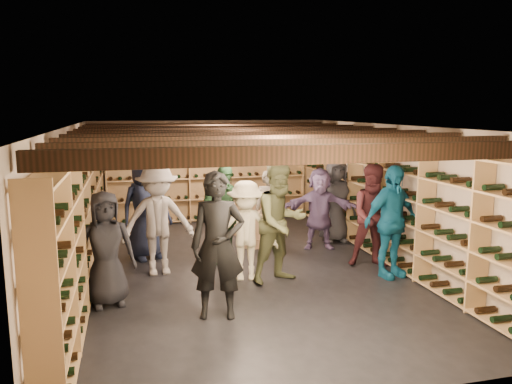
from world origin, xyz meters
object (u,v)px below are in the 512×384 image
object	(u,v)px
person_1	(218,246)
person_8	(375,216)
person_3	(246,231)
person_11	(320,208)
person_0	(106,249)
person_10	(224,215)
person_4	(391,222)
crate_stack_right	(258,230)
person_7	(269,209)
person_2	(281,222)
person_9	(158,220)
crate_stack_left	(244,214)
crate_loose	(259,242)
person_12	(335,200)
person_6	(146,207)

from	to	relation	value
person_1	person_8	bearing A→B (deg)	38.36
person_3	person_11	size ratio (longest dim) A/B	1.01
person_0	person_10	xyz separation A→B (m)	(1.90, 1.41, 0.08)
person_0	person_4	bearing A→B (deg)	-9.91
person_3	crate_stack_right	bearing A→B (deg)	79.95
person_7	person_2	bearing A→B (deg)	-81.88
person_7	person_8	size ratio (longest dim) A/B	0.86
person_10	person_2	bearing A→B (deg)	-80.67
person_0	person_11	distance (m)	4.34
person_9	person_10	world-z (taller)	person_9
person_11	person_7	bearing A→B (deg)	178.99
person_0	person_2	size ratio (longest dim) A/B	0.84
crate_stack_left	person_1	bearing A→B (deg)	-107.40
crate_stack_right	person_7	size ratio (longest dim) A/B	0.45
person_2	person_4	xyz separation A→B (m)	(1.77, -0.22, -0.04)
person_4	person_0	bearing A→B (deg)	166.67
crate_stack_left	person_0	xyz separation A→B (m)	(-2.73, -3.44, 0.37)
person_9	person_2	bearing A→B (deg)	-28.72
crate_loose	person_9	distance (m)	2.47
person_7	person_12	xyz separation A→B (m)	(1.42, 0.11, 0.09)
crate_loose	person_4	bearing A→B (deg)	-54.47
crate_loose	person_7	xyz separation A→B (m)	(0.16, -0.11, 0.67)
person_11	person_4	bearing A→B (deg)	-60.25
person_12	person_9	bearing A→B (deg)	-161.04
person_1	person_11	distance (m)	3.67
person_4	person_12	distance (m)	2.22
person_0	person_7	bearing A→B (deg)	25.74
person_2	person_7	bearing A→B (deg)	61.53
person_1	person_7	distance (m)	3.36
person_3	person_4	distance (m)	2.32
person_9	person_11	bearing A→B (deg)	9.96
person_2	person_4	size ratio (longest dim) A/B	1.04
crate_loose	person_2	xyz separation A→B (m)	(-0.18, -2.00, 0.86)
crate_stack_left	crate_loose	xyz separation A→B (m)	(0.04, -1.11, -0.34)
person_2	person_8	xyz separation A→B (m)	(1.77, 0.33, -0.06)
crate_loose	person_7	distance (m)	0.70
person_4	person_2	bearing A→B (deg)	158.06
person_1	person_9	bearing A→B (deg)	121.00
person_1	person_3	distance (m)	1.50
person_2	person_8	size ratio (longest dim) A/B	1.07
person_4	person_1	bearing A→B (deg)	-178.18
person_4	crate_stack_right	bearing A→B (deg)	111.13
person_7	person_12	world-z (taller)	person_12
person_4	person_11	size ratio (longest dim) A/B	1.16
crate_stack_right	person_9	world-z (taller)	person_9
person_2	person_4	bearing A→B (deg)	-25.33
crate_stack_right	person_7	xyz separation A→B (m)	(0.18, -0.11, 0.42)
person_4	person_9	xyz separation A→B (m)	(-3.59, 1.05, 0.00)
crate_loose	person_6	distance (m)	2.33
crate_stack_left	person_0	bearing A→B (deg)	-128.41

